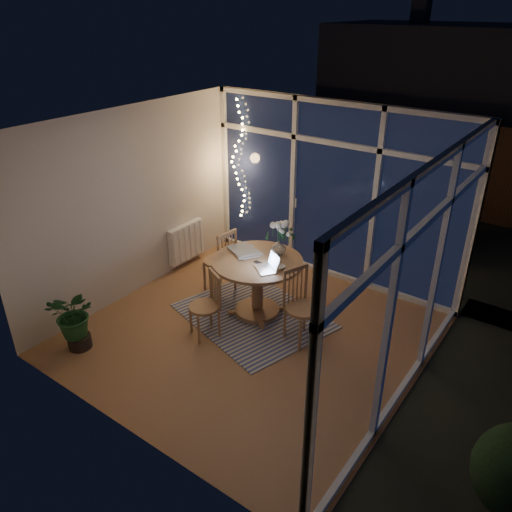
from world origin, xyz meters
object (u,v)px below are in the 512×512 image
object	(u,v)px
chair_left	(219,259)
potted_plant	(76,321)
chair_front	(204,305)
flower_vase	(278,247)
laptop	(265,262)
chair_right	(303,307)
dining_table	(257,287)

from	to	relation	value
chair_left	potted_plant	distance (m)	2.11
chair_left	potted_plant	world-z (taller)	chair_left
chair_front	flower_vase	size ratio (longest dim) A/B	4.12
laptop	potted_plant	world-z (taller)	laptop
chair_left	laptop	xyz separation A→B (m)	(1.03, -0.33, 0.42)
flower_vase	chair_front	bearing A→B (deg)	-109.16
chair_right	flower_vase	size ratio (longest dim) A/B	4.62
chair_right	chair_left	bearing A→B (deg)	99.09
dining_table	chair_right	bearing A→B (deg)	-11.91
chair_left	laptop	bearing A→B (deg)	79.45
chair_front	potted_plant	world-z (taller)	chair_front
dining_table	chair_left	world-z (taller)	chair_left
chair_left	chair_right	world-z (taller)	chair_left
laptop	chair_left	bearing A→B (deg)	-161.65
potted_plant	dining_table	bearing A→B (deg)	55.03
dining_table	potted_plant	distance (m)	2.28
dining_table	laptop	xyz separation A→B (m)	(0.23, -0.15, 0.51)
chair_right	laptop	world-z (taller)	laptop
chair_right	laptop	size ratio (longest dim) A/B	3.18
chair_left	chair_right	xyz separation A→B (m)	(1.60, -0.35, -0.01)
laptop	potted_plant	bearing A→B (deg)	-95.71
laptop	potted_plant	size ratio (longest dim) A/B	0.40
chair_right	chair_front	distance (m)	1.21
dining_table	chair_front	size ratio (longest dim) A/B	1.36
flower_vase	potted_plant	xyz separation A→B (m)	(-1.44, -2.16, -0.53)
dining_table	laptop	distance (m)	0.58
chair_right	chair_front	xyz separation A→B (m)	(-1.05, -0.61, -0.05)
dining_table	flower_vase	bearing A→B (deg)	65.88
potted_plant	laptop	bearing A→B (deg)	48.32
laptop	flower_vase	size ratio (longest dim) A/B	1.45
chair_front	laptop	world-z (taller)	laptop
flower_vase	potted_plant	bearing A→B (deg)	-123.66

